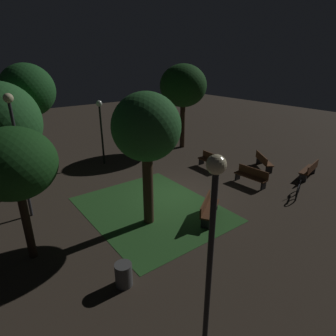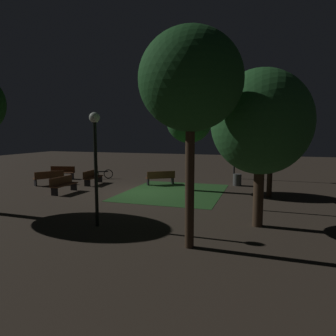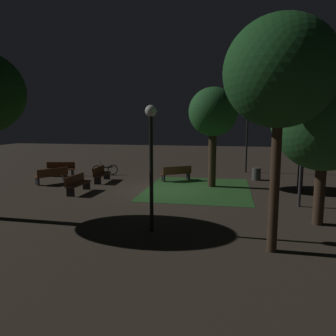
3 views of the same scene
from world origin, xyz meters
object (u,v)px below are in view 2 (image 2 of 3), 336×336
(bench_corner, at_px, (92,177))
(bench_path_side, at_px, (62,172))
(bench_front_left, at_px, (49,177))
(lamp_post_plaza_east, at_px, (235,134))
(lamp_post_near_wall, at_px, (258,129))
(lamp_post_path_center, at_px, (95,148))
(bench_back_row, at_px, (63,184))
(tree_back_right, at_px, (271,131))
(tree_lawn_side, at_px, (261,123))
(tree_back_left, at_px, (189,122))
(trash_bin, at_px, (237,180))
(bench_by_lamp, at_px, (161,177))
(tree_left_canopy, at_px, (191,81))
(bicycle, at_px, (101,174))

(bench_corner, height_order, bench_path_side, same)
(bench_front_left, height_order, lamp_post_plaza_east, lamp_post_plaza_east)
(bench_path_side, xyz_separation_m, lamp_post_near_wall, (5.02, 13.45, 2.93))
(bench_path_side, xyz_separation_m, lamp_post_path_center, (9.01, 8.21, 2.26))
(bench_back_row, xyz_separation_m, tree_back_right, (-2.22, 10.71, 2.86))
(tree_lawn_side, bearing_deg, bench_corner, -119.99)
(tree_back_left, distance_m, trash_bin, 4.97)
(bench_front_left, relative_size, tree_back_right, 0.39)
(bench_corner, relative_size, bench_front_left, 1.04)
(bench_corner, distance_m, tree_back_right, 11.11)
(bench_by_lamp, relative_size, tree_left_canopy, 0.29)
(tree_back_right, distance_m, lamp_post_near_wall, 2.95)
(tree_left_canopy, distance_m, bicycle, 14.79)
(bench_by_lamp, bearing_deg, tree_back_left, 59.18)
(bench_corner, distance_m, trash_bin, 9.15)
(bench_back_row, bearing_deg, bicycle, -172.67)
(tree_back_left, relative_size, trash_bin, 7.17)
(bench_back_row, relative_size, bench_path_side, 0.98)
(lamp_post_path_center, bearing_deg, lamp_post_plaza_east, 164.56)
(bench_corner, distance_m, bench_by_lamp, 4.37)
(bench_back_row, xyz_separation_m, bench_front_left, (-1.92, -2.49, 0.00))
(bench_back_row, relative_size, lamp_post_plaza_east, 0.38)
(bench_back_row, height_order, lamp_post_path_center, lamp_post_path_center)
(tree_lawn_side, relative_size, lamp_post_plaza_east, 1.13)
(bench_by_lamp, distance_m, tree_left_canopy, 11.31)
(bench_front_left, xyz_separation_m, lamp_post_near_wall, (2.59, 12.60, 2.93))
(tree_back_right, height_order, lamp_post_path_center, tree_back_right)
(tree_left_canopy, xyz_separation_m, tree_lawn_side, (-2.66, 1.82, -1.04))
(tree_back_right, xyz_separation_m, trash_bin, (-2.99, -1.84, -2.97))
(bench_corner, height_order, lamp_post_plaza_east, lamp_post_plaza_east)
(bench_corner, bearing_deg, tree_back_right, 86.08)
(bench_back_row, height_order, bench_by_lamp, same)
(bench_corner, distance_m, tree_lawn_side, 12.24)
(bench_by_lamp, distance_m, lamp_post_near_wall, 8.07)
(lamp_post_plaza_east, bearing_deg, lamp_post_path_center, -15.44)
(bench_corner, bearing_deg, tree_left_canopy, 44.50)
(bench_back_row, xyz_separation_m, tree_back_left, (-2.76, 6.37, 3.40))
(bench_by_lamp, bearing_deg, lamp_post_path_center, 4.14)
(tree_lawn_side, bearing_deg, tree_back_right, 174.91)
(bench_back_row, xyz_separation_m, lamp_post_plaza_east, (-8.13, 8.40, 2.74))
(bench_corner, relative_size, lamp_post_near_wall, 0.36)
(tree_back_right, bearing_deg, lamp_post_near_wall, -11.77)
(lamp_post_near_wall, xyz_separation_m, trash_bin, (-5.89, -1.24, -3.05))
(tree_back_right, relative_size, tree_left_canopy, 0.74)
(bench_path_side, distance_m, lamp_post_near_wall, 14.65)
(bench_path_side, relative_size, tree_lawn_side, 0.34)
(bicycle, bearing_deg, tree_lawn_side, 53.19)
(tree_back_right, relative_size, lamp_post_path_center, 1.13)
(bench_front_left, distance_m, tree_lawn_side, 14.00)
(tree_lawn_side, xyz_separation_m, bicycle, (-8.17, -10.92, -3.27))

